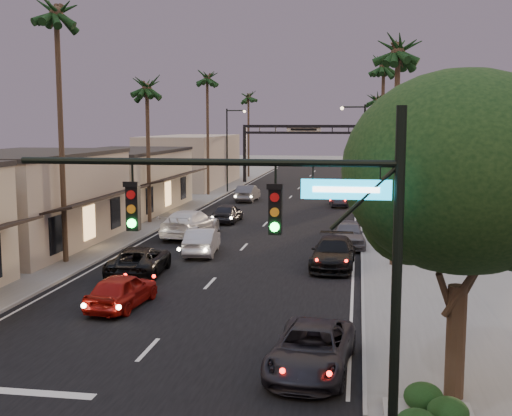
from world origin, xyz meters
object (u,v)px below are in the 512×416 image
(corner_tree, at_px, (466,181))
(curbside_near, at_px, (311,349))
(traffic_signal, at_px, (307,234))
(streetlight_left, at_px, (230,143))
(streetlight_right, at_px, (361,149))
(palm_lc, at_px, (147,81))
(curbside_black, at_px, (333,253))
(palm_lb, at_px, (56,5))
(palm_ld, at_px, (207,74))
(palm_rc, at_px, (377,96))
(oncoming_red, at_px, (122,290))
(oncoming_silver, at_px, (202,241))
(palm_ra, at_px, (398,43))
(arch, at_px, (304,139))
(oncoming_pickup, at_px, (140,261))
(palm_rb, at_px, (384,61))
(palm_far, at_px, (248,94))

(corner_tree, height_order, curbside_near, corner_tree)
(traffic_signal, bearing_deg, corner_tree, 42.31)
(streetlight_left, bearing_deg, streetlight_right, -43.21)
(palm_lc, xyz_separation_m, curbside_black, (14.16, -12.74, -9.70))
(palm_lb, distance_m, palm_ld, 33.01)
(corner_tree, xyz_separation_m, palm_rc, (-0.88, 56.55, 4.49))
(palm_lb, xyz_separation_m, oncoming_red, (5.97, -7.41, -12.67))
(curbside_near, bearing_deg, oncoming_silver, 119.24)
(palm_ra, distance_m, oncoming_red, 18.16)
(streetlight_right, bearing_deg, arch, 105.47)
(palm_lb, bearing_deg, oncoming_pickup, -21.69)
(corner_tree, distance_m, palm_ra, 17.45)
(streetlight_right, bearing_deg, palm_rb, -30.76)
(curbside_black, bearing_deg, palm_lc, 139.93)
(curbside_black, bearing_deg, streetlight_left, 111.66)
(streetlight_left, height_order, palm_rb, palm_rb)
(streetlight_right, height_order, curbside_black, streetlight_right)
(palm_ld, relative_size, curbside_black, 2.66)
(corner_tree, distance_m, oncoming_pickup, 19.08)
(palm_far, bearing_deg, palm_rb, -63.57)
(curbside_black, bearing_deg, corner_tree, -74.18)
(traffic_signal, xyz_separation_m, corner_tree, (3.79, 3.45, 0.90))
(traffic_signal, height_order, palm_lb, palm_lb)
(palm_lc, height_order, palm_rc, same)
(streetlight_left, distance_m, palm_far, 20.96)
(streetlight_left, relative_size, palm_lb, 0.59)
(curbside_black, bearing_deg, arch, 98.69)
(palm_lc, bearing_deg, palm_rb, 24.94)
(palm_rc, bearing_deg, curbside_black, -94.27)
(arch, bearing_deg, curbside_near, -84.88)
(oncoming_red, relative_size, oncoming_pickup, 0.81)
(palm_rb, distance_m, palm_rc, 20.09)
(arch, height_order, streetlight_right, streetlight_right)
(corner_tree, bearing_deg, palm_rc, 90.89)
(palm_ld, xyz_separation_m, palm_ra, (17.20, -31.00, -0.97))
(traffic_signal, xyz_separation_m, palm_ld, (-14.29, 51.00, 7.33))
(corner_tree, relative_size, arch, 0.58)
(palm_rb, xyz_separation_m, oncoming_pickup, (-12.41, -23.91, -11.70))
(oncoming_pickup, distance_m, curbside_black, 9.89)
(traffic_signal, bearing_deg, arch, 94.93)
(oncoming_red, distance_m, curbside_near, 9.82)
(oncoming_pickup, bearing_deg, corner_tree, 131.72)
(corner_tree, relative_size, palm_ld, 0.62)
(oncoming_pickup, distance_m, oncoming_silver, 5.79)
(streetlight_right, height_order, palm_ld, palm_ld)
(arch, bearing_deg, palm_lc, -104.20)
(palm_ld, relative_size, curbside_near, 2.86)
(palm_lb, height_order, curbside_black, palm_lb)
(arch, relative_size, oncoming_silver, 3.31)
(corner_tree, xyz_separation_m, curbside_black, (-3.92, 15.82, -5.21))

